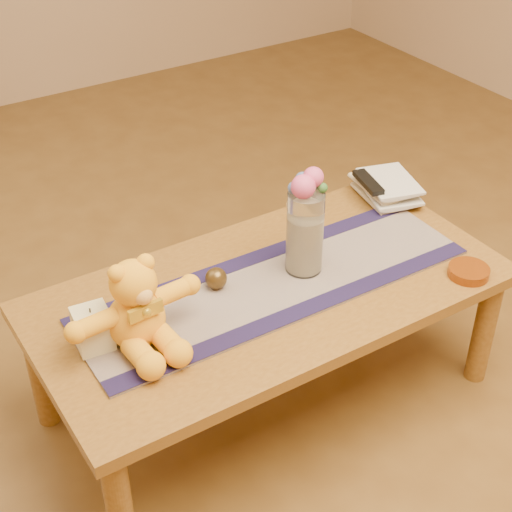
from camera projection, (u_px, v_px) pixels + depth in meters
floor at (269, 396)px, 2.54m from camera, size 5.50×5.50×0.00m
coffee_table_top at (270, 292)px, 2.29m from camera, size 1.40×0.70×0.04m
table_leg_fl at (119, 507)px, 1.94m from camera, size 0.07×0.07×0.41m
table_leg_fr at (484, 329)px, 2.50m from camera, size 0.07×0.07×0.41m
table_leg_bl at (40, 371)px, 2.34m from camera, size 0.07×0.07×0.41m
table_leg_br at (370, 244)px, 2.90m from camera, size 0.07×0.07×0.41m
persian_runner at (276, 285)px, 2.28m from camera, size 1.20×0.36×0.01m
runner_border_near at (304, 310)px, 2.18m from camera, size 1.20×0.07×0.00m
runner_border_far at (250, 259)px, 2.38m from camera, size 1.20×0.07×0.00m
teddy_bear at (135, 303)px, 2.00m from camera, size 0.38×0.32×0.25m
pillar_candle at (93, 329)px, 2.02m from camera, size 0.10×0.10×0.11m
candle_wick at (90, 310)px, 1.99m from camera, size 0.00×0.00×0.01m
glass_vase at (305, 233)px, 2.27m from camera, size 0.11×0.11×0.26m
potpourri_fill at (304, 244)px, 2.29m from camera, size 0.09×0.09×0.18m
rose_left at (303, 187)px, 2.16m from camera, size 0.07×0.07×0.07m
rose_right at (313, 177)px, 2.18m from camera, size 0.06×0.06×0.06m
blue_flower_back at (303, 179)px, 2.20m from camera, size 0.04×0.04×0.04m
blue_flower_side at (294, 188)px, 2.18m from camera, size 0.04×0.04×0.04m
leaf_sprig at (322, 188)px, 2.19m from camera, size 0.03×0.03×0.03m
bronze_ball at (216, 278)px, 2.25m from camera, size 0.08×0.08×0.06m
book_bottom at (365, 200)px, 2.67m from camera, size 0.20×0.25×0.02m
book_lower at (367, 195)px, 2.66m from camera, size 0.23×0.26×0.02m
book_upper at (364, 190)px, 2.65m from camera, size 0.19×0.24×0.02m
book_top at (368, 185)px, 2.64m from camera, size 0.22×0.26×0.02m
tv_remote at (368, 182)px, 2.62m from camera, size 0.08×0.17×0.02m
amber_dish at (469, 272)px, 2.32m from camera, size 0.13×0.13×0.03m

